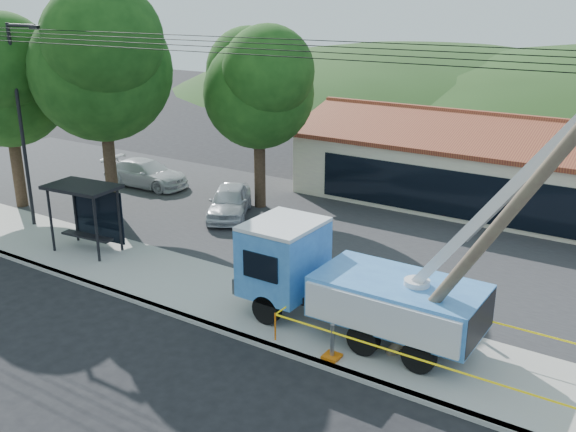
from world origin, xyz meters
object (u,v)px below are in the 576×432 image
(utility_truck, at_px, (351,281))
(car_white, at_px, (147,188))
(leaning_pole, at_px, (508,214))
(car_silver, at_px, (230,218))
(bus_shelter, at_px, (87,202))

(utility_truck, xyz_separation_m, car_white, (-17.12, 8.22, -1.79))
(leaning_pole, distance_m, car_white, 23.94)
(utility_truck, bearing_deg, car_white, 154.34)
(leaning_pole, bearing_deg, utility_truck, 172.02)
(leaning_pole, xyz_separation_m, car_silver, (-14.59, 7.30, -4.95))
(utility_truck, distance_m, bus_shelter, 12.08)
(utility_truck, bearing_deg, bus_shelter, 179.51)
(utility_truck, height_order, car_white, utility_truck)
(utility_truck, relative_size, leaning_pole, 1.23)
(bus_shelter, xyz_separation_m, car_silver, (2.05, 6.56, -2.19))
(bus_shelter, relative_size, car_silver, 0.69)
(leaning_pole, distance_m, bus_shelter, 16.88)
(car_silver, bearing_deg, utility_truck, -63.50)
(bus_shelter, height_order, car_silver, bus_shelter)
(leaning_pole, relative_size, car_white, 1.77)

